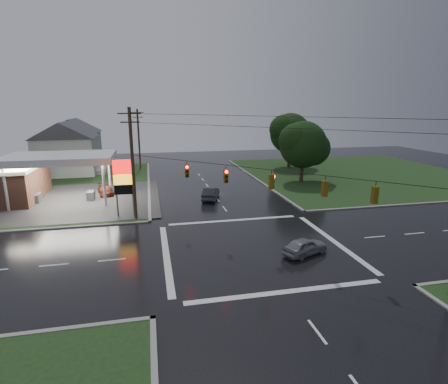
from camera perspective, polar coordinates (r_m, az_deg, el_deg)
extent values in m
plane|color=black|center=(28.62, 4.90, -9.02)|extent=(120.00, 120.00, 0.00)
cube|color=#193116|center=(55.37, -30.97, 0.41)|extent=(36.00, 36.00, 0.08)
cube|color=#193116|center=(62.35, 21.02, 2.82)|extent=(36.00, 36.00, 0.08)
cube|color=#2D2D2D|center=(46.15, -26.99, -1.43)|extent=(26.00, 18.00, 0.02)
cylinder|color=silver|center=(43.75, -32.08, 0.42)|extent=(0.30, 0.30, 5.00)
cylinder|color=silver|center=(41.37, -18.99, 1.16)|extent=(0.30, 0.30, 5.00)
cylinder|color=silver|center=(49.31, -29.82, 2.03)|extent=(0.30, 0.30, 5.00)
cylinder|color=silver|center=(47.22, -18.20, 2.75)|extent=(0.30, 0.30, 5.00)
cube|color=silver|center=(44.70, -25.23, 5.02)|extent=(12.00, 8.00, 0.80)
cube|color=white|center=(44.76, -25.18, 4.49)|extent=(11.40, 7.40, 0.04)
cube|color=#59595E|center=(46.31, -28.24, -0.93)|extent=(0.80, 1.60, 1.10)
cube|color=#59595E|center=(44.99, -20.90, -0.57)|extent=(0.80, 1.60, 1.10)
cylinder|color=#59595E|center=(36.72, -17.19, 0.53)|extent=(0.16, 0.16, 6.00)
cylinder|color=#59595E|center=(36.60, -14.69, 0.66)|extent=(0.16, 0.16, 6.00)
cube|color=red|center=(36.22, -16.17, 3.98)|extent=(2.00, 0.35, 1.40)
cube|color=gold|center=(36.46, -16.04, 1.97)|extent=(2.00, 0.35, 1.00)
cube|color=black|center=(36.67, -15.93, 0.44)|extent=(2.00, 0.35, 1.00)
cylinder|color=#382619|center=(35.13, -14.68, 4.27)|extent=(0.32, 0.32, 11.00)
cube|color=#382619|center=(34.67, -15.19, 12.27)|extent=(2.20, 0.12, 0.12)
cube|color=#382619|center=(34.70, -15.10, 10.95)|extent=(1.80, 0.12, 0.12)
cylinder|color=#382619|center=(63.43, -13.73, 8.30)|extent=(0.32, 0.32, 10.50)
cube|color=#382619|center=(63.16, -13.98, 12.49)|extent=(2.20, 0.12, 0.12)
cube|color=#382619|center=(63.18, -13.94, 11.77)|extent=(1.80, 0.12, 0.12)
cube|color=#59470C|center=(30.56, -6.08, 3.43)|extent=(0.34, 0.34, 1.10)
cylinder|color=#FF0C07|center=(30.30, -6.06, 4.07)|extent=(0.22, 0.08, 0.22)
cube|color=#59470C|center=(28.24, 0.32, 2.63)|extent=(0.34, 0.34, 1.10)
cylinder|color=#FF0C07|center=(27.98, 0.41, 3.32)|extent=(0.22, 0.08, 0.22)
cube|color=#59470C|center=(26.35, 7.73, 1.67)|extent=(0.34, 0.34, 1.10)
cylinder|color=#FF0C07|center=(26.34, 8.17, 2.49)|extent=(0.08, 0.22, 0.22)
cube|color=#59470C|center=(24.96, 16.12, 0.54)|extent=(0.34, 0.34, 1.10)
cylinder|color=#FF0C07|center=(25.05, 15.97, 1.49)|extent=(0.22, 0.08, 0.22)
cube|color=#59470C|center=(24.28, 23.40, -0.45)|extent=(0.34, 0.34, 1.10)
cylinder|color=#FF0C07|center=(24.35, 23.21, 0.53)|extent=(0.22, 0.08, 0.22)
cube|color=silver|center=(63.05, -24.18, 5.37)|extent=(9.00, 8.00, 6.00)
cube|color=gray|center=(62.56, -19.19, 3.35)|extent=(1.60, 4.80, 0.80)
cube|color=silver|center=(74.92, -23.12, 6.67)|extent=(9.00, 8.00, 6.00)
cube|color=gray|center=(74.44, -18.92, 4.98)|extent=(1.60, 4.80, 0.80)
cylinder|color=black|center=(52.69, 12.59, 4.25)|extent=(0.56, 0.56, 5.04)
sphere|color=black|center=(52.27, 12.77, 7.56)|extent=(6.80, 6.80, 6.80)
sphere|color=black|center=(53.34, 14.27, 6.92)|extent=(5.10, 5.10, 5.10)
sphere|color=black|center=(51.28, 11.61, 8.31)|extent=(4.76, 4.76, 4.76)
cylinder|color=black|center=(64.70, 10.62, 6.38)|extent=(0.56, 0.56, 5.60)
sphere|color=black|center=(64.35, 10.76, 9.38)|extent=(7.20, 7.20, 7.20)
sphere|color=black|center=(65.40, 12.10, 8.77)|extent=(5.40, 5.40, 5.40)
sphere|color=black|center=(63.38, 9.71, 10.08)|extent=(5.04, 5.04, 5.04)
imported|color=#23272B|center=(42.42, -2.18, -0.20)|extent=(2.97, 4.79, 1.49)
imported|color=gray|center=(27.80, 13.08, -8.61)|extent=(4.13, 2.87, 1.31)
imported|color=#4C1D11|center=(47.01, -18.77, 0.28)|extent=(2.52, 4.38, 1.19)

